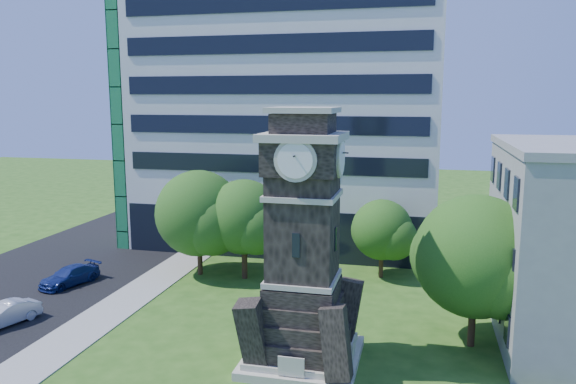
# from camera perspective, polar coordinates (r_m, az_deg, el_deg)

# --- Properties ---
(ground) EXTENTS (160.00, 160.00, 0.00)m
(ground) POSITION_cam_1_polar(r_m,az_deg,el_deg) (27.51, -5.86, -17.86)
(ground) COLOR #285016
(ground) RESTS_ON ground
(sidewalk) EXTENTS (3.00, 70.00, 0.06)m
(sidewalk) POSITION_cam_1_polar(r_m,az_deg,el_deg) (35.48, -18.02, -11.76)
(sidewalk) COLOR gray
(sidewalk) RESTS_ON ground
(clock_tower) EXTENTS (5.40, 5.40, 12.22)m
(clock_tower) POSITION_cam_1_polar(r_m,az_deg,el_deg) (26.58, 1.54, -6.53)
(clock_tower) COLOR beige
(clock_tower) RESTS_ON ground
(office_tall) EXTENTS (26.20, 15.11, 28.60)m
(office_tall) POSITION_cam_1_polar(r_m,az_deg,el_deg) (50.18, 0.30, 11.37)
(office_tall) COLOR silver
(office_tall) RESTS_ON ground
(car_street_mid) EXTENTS (2.50, 4.06, 1.26)m
(car_street_mid) POSITION_cam_1_polar(r_m,az_deg,el_deg) (35.96, -26.78, -11.03)
(car_street_mid) COLOR #ABADB3
(car_street_mid) RESTS_ON ground
(car_street_north) EXTENTS (2.98, 4.65, 1.26)m
(car_street_north) POSITION_cam_1_polar(r_m,az_deg,el_deg) (41.50, -21.31, -7.95)
(car_street_north) COLOR navy
(car_street_north) RESTS_ON ground
(tree_nw) EXTENTS (6.77, 6.16, 7.60)m
(tree_nw) POSITION_cam_1_polar(r_m,az_deg,el_deg) (40.48, -8.94, -2.39)
(tree_nw) COLOR #332114
(tree_nw) RESTS_ON ground
(tree_nc) EXTENTS (5.78, 5.25, 7.08)m
(tree_nc) POSITION_cam_1_polar(r_m,az_deg,el_deg) (39.24, -4.39, -2.79)
(tree_nc) COLOR #332114
(tree_nc) RESTS_ON ground
(tree_ne) EXTENTS (4.72, 4.29, 5.62)m
(tree_ne) POSITION_cam_1_polar(r_m,az_deg,el_deg) (40.12, 9.60, -3.99)
(tree_ne) COLOR #332114
(tree_ne) RESTS_ON ground
(tree_east) EXTENTS (6.85, 6.23, 7.90)m
(tree_east) POSITION_cam_1_polar(r_m,az_deg,el_deg) (29.96, 18.67, -6.54)
(tree_east) COLOR #332114
(tree_east) RESTS_ON ground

